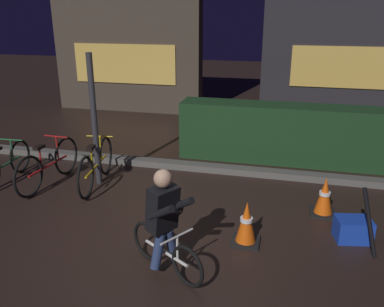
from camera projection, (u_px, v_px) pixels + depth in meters
The scene contains 14 objects.
ground_plane at pixel (167, 228), 5.52m from camera, with size 40.00×40.00×0.00m, color black.
sidewalk_curb at pixel (202, 167), 7.51m from camera, with size 12.00×0.24×0.12m, color #56544F.
hedge_row at pixel (303, 135), 7.76m from camera, with size 4.80×0.70×1.13m, color #19381C.
storefront_left at pixel (126, 24), 11.36m from camera, with size 4.35×0.54×4.99m.
storefront_right at pixel (368, 33), 10.59m from camera, with size 5.43×0.54×4.56m.
street_post at pixel (94, 121), 6.61m from camera, with size 0.10×0.10×2.21m, color #2D2D33.
parked_bike_leftmost at pixel (5, 164), 6.94m from camera, with size 0.46×1.51×0.70m.
parked_bike_left_mid at pixel (49, 165), 6.81m from camera, with size 0.46×1.71×0.79m.
parked_bike_center_left at pixel (96, 165), 6.79m from camera, with size 0.46×1.71×0.79m.
traffic_cone_near at pixel (246, 223), 5.09m from camera, with size 0.36×0.36×0.58m.
traffic_cone_far at pixel (325, 197), 5.82m from camera, with size 0.36×0.36×0.58m.
blue_crate at pixel (353, 229), 5.19m from camera, with size 0.44×0.32×0.30m, color #193DB7.
cyclist at pixel (166, 221), 4.43m from camera, with size 1.03×0.71×1.25m.
closed_umbrella at pixel (370, 222), 4.85m from camera, with size 0.05×0.05×0.85m, color black.
Camera 1 is at (1.50, -4.64, 2.81)m, focal length 37.58 mm.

